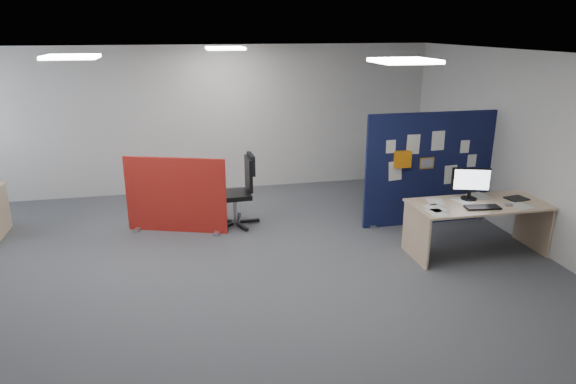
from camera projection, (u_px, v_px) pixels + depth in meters
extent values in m
plane|color=#4E5156|center=(214.00, 270.00, 6.65)|extent=(9.00, 9.00, 0.00)
cube|color=white|center=(203.00, 55.00, 5.82)|extent=(9.00, 7.00, 0.02)
cube|color=silver|center=(195.00, 120.00, 9.49)|extent=(9.00, 0.02, 2.70)
cube|color=silver|center=(252.00, 326.00, 2.98)|extent=(9.00, 0.02, 2.70)
cube|color=silver|center=(534.00, 151.00, 7.15)|extent=(0.02, 7.00, 2.70)
cube|color=white|center=(404.00, 61.00, 5.31)|extent=(0.60, 0.60, 0.04)
cube|color=white|center=(71.00, 57.00, 5.98)|extent=(0.60, 0.60, 0.04)
cube|color=white|center=(225.00, 48.00, 8.25)|extent=(0.60, 0.60, 0.04)
cube|color=#10143B|center=(431.00, 169.00, 7.98)|extent=(2.16, 0.06, 1.78)
cube|color=#A3A2A8|center=(372.00, 226.00, 8.06)|extent=(0.08, 0.30, 0.04)
cube|color=#A3A2A8|center=(478.00, 217.00, 8.44)|extent=(0.08, 0.30, 0.04)
cube|color=white|center=(391.00, 147.00, 7.68)|extent=(0.15, 0.01, 0.20)
cube|color=white|center=(413.00, 144.00, 7.75)|extent=(0.21, 0.01, 0.30)
cube|color=white|center=(438.00, 141.00, 7.82)|extent=(0.21, 0.01, 0.30)
cube|color=white|center=(465.00, 147.00, 7.95)|extent=(0.15, 0.01, 0.20)
cube|color=white|center=(395.00, 171.00, 7.82)|extent=(0.21, 0.01, 0.30)
cube|color=white|center=(451.00, 174.00, 8.05)|extent=(0.21, 0.01, 0.30)
cube|color=white|center=(472.00, 161.00, 8.05)|extent=(0.15, 0.01, 0.20)
cube|color=gold|center=(427.00, 163.00, 7.90)|extent=(0.24, 0.01, 0.18)
cube|color=orange|center=(403.00, 159.00, 7.74)|extent=(0.25, 0.10, 0.25)
cube|color=tan|center=(479.00, 204.00, 6.94)|extent=(1.85, 0.82, 0.03)
cube|color=tan|center=(416.00, 235.00, 6.87)|extent=(0.03, 0.76, 0.70)
cube|color=tan|center=(533.00, 224.00, 7.23)|extent=(0.03, 0.76, 0.70)
cube|color=tan|center=(463.00, 207.00, 7.34)|extent=(1.66, 0.02, 0.30)
cylinder|color=black|center=(469.00, 199.00, 7.09)|extent=(0.21, 0.21, 0.02)
cube|color=black|center=(469.00, 194.00, 7.07)|extent=(0.05, 0.04, 0.11)
cube|color=black|center=(471.00, 179.00, 7.00)|extent=(0.50, 0.19, 0.32)
cube|color=white|center=(472.00, 180.00, 6.98)|extent=(0.45, 0.15, 0.28)
cube|color=black|center=(483.00, 207.00, 6.74)|extent=(0.47, 0.23, 0.02)
cube|color=#A3A2A8|center=(508.00, 205.00, 6.83)|extent=(0.11, 0.08, 0.03)
cube|color=black|center=(517.00, 198.00, 7.10)|extent=(0.31, 0.26, 0.01)
cube|color=#AC1D16|center=(176.00, 195.00, 7.73)|extent=(1.48, 0.56, 1.17)
cube|color=#A3A2A8|center=(136.00, 233.00, 7.78)|extent=(0.08, 0.30, 0.04)
cube|color=#A3A2A8|center=(219.00, 226.00, 8.03)|extent=(0.08, 0.30, 0.04)
cube|color=tan|center=(2.00, 212.00, 7.71)|extent=(0.03, 0.65, 0.70)
cube|color=black|center=(250.00, 221.00, 8.21)|extent=(0.31, 0.06, 0.04)
cube|color=black|center=(238.00, 217.00, 8.37)|extent=(0.13, 0.31, 0.04)
cube|color=black|center=(223.00, 220.00, 8.23)|extent=(0.29, 0.21, 0.04)
cube|color=black|center=(225.00, 226.00, 7.99)|extent=(0.28, 0.23, 0.04)
cube|color=black|center=(242.00, 227.00, 7.97)|extent=(0.16, 0.31, 0.04)
cylinder|color=#A3A2A8|center=(235.00, 209.00, 8.09)|extent=(0.06, 0.06, 0.43)
cube|color=black|center=(235.00, 195.00, 8.01)|extent=(0.49, 0.49, 0.07)
cube|color=black|center=(249.00, 174.00, 7.97)|extent=(0.07, 0.44, 0.52)
cube|color=black|center=(251.00, 164.00, 7.93)|extent=(0.08, 0.39, 0.31)
cube|color=white|center=(436.00, 208.00, 6.74)|extent=(0.25, 0.33, 0.00)
cube|color=white|center=(435.00, 202.00, 7.00)|extent=(0.28, 0.34, 0.00)
cube|color=white|center=(520.00, 205.00, 6.85)|extent=(0.27, 0.34, 0.00)
cube|color=white|center=(437.00, 213.00, 6.57)|extent=(0.21, 0.30, 0.00)
cube|color=white|center=(480.00, 196.00, 7.24)|extent=(0.24, 0.32, 0.00)
cube|color=white|center=(463.00, 201.00, 7.03)|extent=(0.27, 0.34, 0.00)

